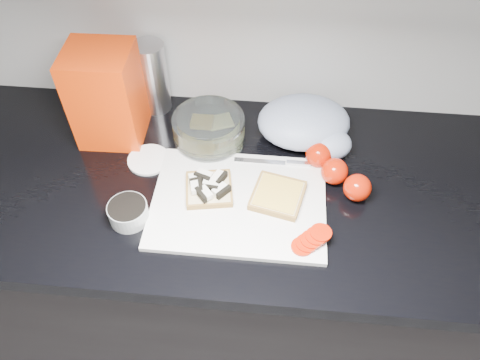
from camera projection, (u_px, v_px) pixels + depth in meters
The scene contains 14 objects.
base_cabinet at pixel (223, 275), 1.50m from camera, with size 3.50×0.60×0.86m, color black.
countertop at pixel (218, 184), 1.16m from camera, with size 3.50×0.64×0.04m, color black.
cutting_board at pixel (239, 202), 1.08m from camera, with size 0.40×0.30×0.01m, color silver.
bread_left at pixel (209, 188), 1.09m from camera, with size 0.13×0.13×0.03m.
bread_right at pixel (278, 195), 1.08m from camera, with size 0.14×0.14×0.02m.
tomato_slices at pixel (311, 240), 1.00m from camera, with size 0.10×0.09×0.02m.
knife at pixel (282, 162), 1.15m from camera, with size 0.19×0.02×0.01m.
seed_tub at pixel (128, 212), 1.04m from camera, with size 0.09×0.09×0.05m.
tub_lid at pixel (149, 160), 1.18m from camera, with size 0.11×0.11×0.01m, color white.
glass_bowl at pixel (209, 130), 1.20m from camera, with size 0.18×0.18×0.08m.
bread_bag at pixel (107, 95), 1.15m from camera, with size 0.16×0.15×0.25m, color #F83904.
steel_canister at pixel (152, 77), 1.24m from camera, with size 0.08×0.08×0.20m, color #B2B2B7.
grocery_bag at pixel (307, 125), 1.19m from camera, with size 0.26×0.22×0.10m.
whole_tomatoes at pixel (336, 171), 1.11m from camera, with size 0.15×0.16×0.07m.
Camera 1 is at (0.13, 0.46, 1.76)m, focal length 35.00 mm.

